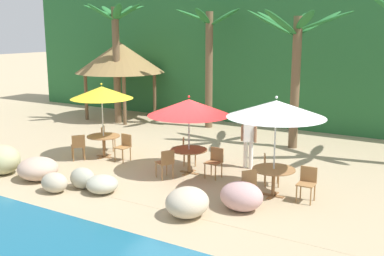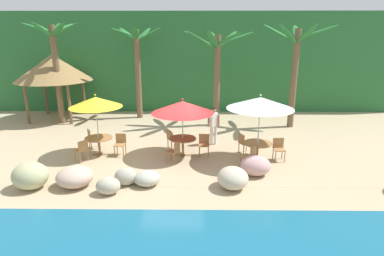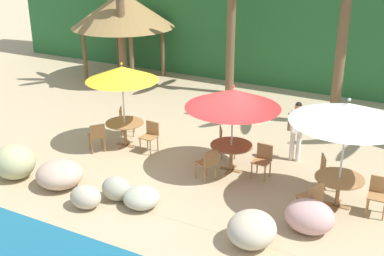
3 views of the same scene
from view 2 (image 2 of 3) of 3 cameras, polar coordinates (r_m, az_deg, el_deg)
name	(u,v)px [view 2 (image 2 of 3)]	position (r m, az deg, el deg)	size (l,w,h in m)	color
ground_plane	(172,157)	(13.05, -3.47, -5.14)	(120.00, 120.00, 0.00)	tan
terrace_deck	(172,157)	(13.05, -3.47, -5.13)	(18.00, 5.20, 0.01)	tan
foliage_backdrop	(181,62)	(21.20, -1.88, 11.59)	(28.00, 2.40, 6.00)	#286633
rock_seawall	(100,178)	(10.84, -15.90, -8.49)	(16.56, 3.36, 0.88)	#B0938C
umbrella_yellow	(96,102)	(13.19, -16.58, 4.40)	(2.06, 2.06, 2.51)	silver
dining_table_yellow	(99,141)	(13.59, -16.04, -2.13)	(1.10, 1.10, 0.74)	olive
chair_yellow_seaward	(120,143)	(13.44, -12.46, -2.53)	(0.45, 0.45, 0.87)	#9E7042
chair_yellow_inland	(92,138)	(14.40, -17.16, -1.61)	(0.58, 0.58, 0.87)	#9E7042
chair_yellow_left	(82,149)	(13.11, -18.77, -3.53)	(0.60, 0.59, 0.87)	#9E7042
umbrella_red	(183,107)	(12.62, -1.68, 3.68)	(2.44, 2.44, 2.36)	silver
dining_table_red	(183,141)	(13.00, -1.63, -2.32)	(1.10, 1.10, 0.74)	olive
chair_red_seaward	(204,143)	(13.08, 2.13, -2.67)	(0.44, 0.44, 0.87)	#9E7042
chair_red_inland	(172,138)	(13.71, -3.61, -1.78)	(0.58, 0.58, 0.87)	#9E7042
chair_red_left	(175,151)	(12.29, -3.08, -3.97)	(0.57, 0.56, 0.87)	#9E7042
umbrella_white	(260,103)	(12.25, 11.88, 4.33)	(2.49, 2.49, 2.63)	silver
dining_table_white	(258,146)	(12.70, 11.44, -3.11)	(1.10, 1.10, 0.74)	olive
chair_white_seaward	(279,147)	(13.03, 14.98, -3.32)	(0.44, 0.44, 0.87)	#9E7042
chair_white_inland	(243,142)	(13.35, 9.01, -2.47)	(0.56, 0.56, 0.87)	#9E7042
chair_white_left	(250,156)	(11.97, 10.15, -4.78)	(0.59, 0.59, 0.87)	#9E7042
palm_tree_nearest	(55,55)	(18.73, -22.92, 11.72)	(2.73, 2.75, 5.32)	brown
palm_tree_second	(137,60)	(18.76, -9.58, 11.76)	(2.73, 2.75, 5.09)	brown
palm_tree_third	(217,59)	(16.96, 4.42, 12.02)	(3.64, 3.60, 4.93)	brown
palm_tree_fourth	(295,59)	(17.33, 17.71, 11.45)	(3.52, 3.70, 5.25)	brown
palapa_hut	(53,68)	(19.85, -23.20, 9.67)	(4.20, 4.20, 3.63)	brown
waiter_in_white	(214,123)	(14.23, 3.82, 0.89)	(0.52, 0.36, 1.70)	white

